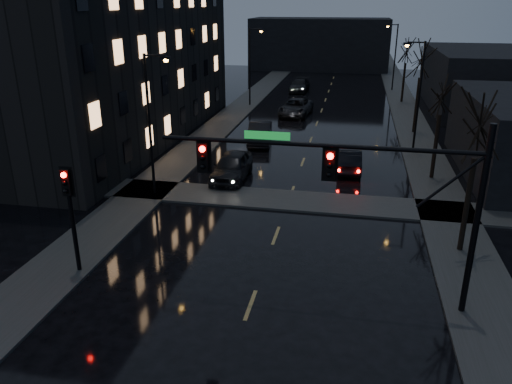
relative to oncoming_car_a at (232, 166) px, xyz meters
The scene contains 21 objects.
sidewalk_left 14.23m from the oncoming_car_a, 108.37° to the left, with size 3.00×140.00×0.12m, color #2D2D2B.
sidewalk_right 18.42m from the oncoming_car_a, 47.13° to the left, with size 3.00×140.00×0.12m, color #2D2D2B.
sidewalk_cross 5.09m from the oncoming_car_a, 36.84° to the right, with size 40.00×3.00×0.12m, color #2D2D2B.
apartment_block 15.95m from the oncoming_car_a, 145.78° to the left, with size 12.00×30.00×12.00m, color black.
commercial_right_far 33.88m from the oncoming_car_a, 51.56° to the left, with size 12.00×18.00×6.00m, color black.
far_block 56.59m from the oncoming_car_a, 88.96° to the left, with size 22.00×10.00×8.00m, color black.
signal_mast 15.32m from the oncoming_car_a, 57.84° to the right, with size 11.11×0.41×7.00m.
signal_pole_left 13.17m from the oncoming_car_a, 105.53° to the right, with size 0.35×0.41×4.53m.
tree_near 15.47m from the oncoming_car_a, 31.16° to the right, with size 3.52×3.52×8.08m.
tree_mid_a 13.61m from the oncoming_car_a, 11.33° to the left, with size 3.30×3.30×7.58m.
tree_mid_b 19.93m from the oncoming_car_a, 49.39° to the left, with size 3.74×3.74×8.59m.
tree_far 31.51m from the oncoming_car_a, 66.44° to the left, with size 3.43×3.43×7.88m.
streetlight_l_near 6.36m from the oncoming_car_a, 135.40° to the right, with size 1.53×0.28×8.00m.
streetlight_l_far 24.08m from the oncoming_car_a, 98.62° to the left, with size 1.53×0.28×8.00m.
streetlight_r_mid 14.90m from the oncoming_car_a, 36.19° to the left, with size 1.53×0.28×8.00m.
streetlight_r_far 38.49m from the oncoming_car_a, 72.36° to the left, with size 1.53×0.28×8.00m.
oncoming_car_a is the anchor object (origin of this frame).
oncoming_car_b 8.78m from the oncoming_car_a, 89.25° to the left, with size 1.72×4.92×1.62m, color black.
oncoming_car_c 19.74m from the oncoming_car_a, 85.15° to the left, with size 2.64×5.72×1.59m, color black.
oncoming_car_d 33.59m from the oncoming_car_a, 89.28° to the left, with size 2.13×5.23×1.52m, color black.
lead_car 7.91m from the oncoming_car_a, 23.73° to the left, with size 1.53×4.37×1.44m, color black.
Camera 1 is at (3.28, -7.48, 10.58)m, focal length 35.00 mm.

